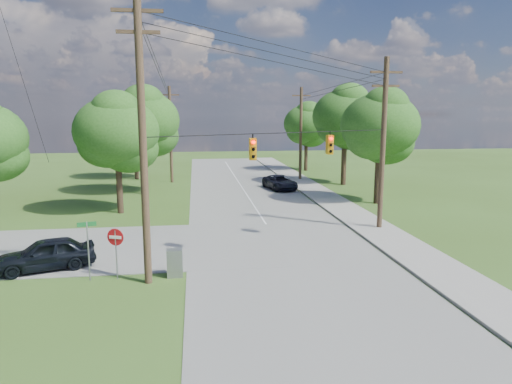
{
  "coord_description": "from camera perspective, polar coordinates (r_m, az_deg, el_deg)",
  "views": [
    {
      "loc": [
        -2.49,
        -18.65,
        7.12
      ],
      "look_at": [
        0.66,
        5.0,
        3.05
      ],
      "focal_mm": 32.0,
      "sensor_mm": 36.0,
      "label": 1
    }
  ],
  "objects": [
    {
      "name": "tree_w_mid",
      "position": [
        41.9,
        -13.94,
        8.67
      ],
      "size": [
        6.4,
        6.4,
        9.22
      ],
      "color": "#462F23",
      "rests_on": "ground"
    },
    {
      "name": "tree_w_near",
      "position": [
        34.12,
        -17.03,
        7.26
      ],
      "size": [
        6.0,
        6.0,
        8.4
      ],
      "color": "#462F23",
      "rests_on": "ground"
    },
    {
      "name": "tree_e_mid",
      "position": [
        47.11,
        11.1,
        9.25
      ],
      "size": [
        6.6,
        6.6,
        9.64
      ],
      "color": "#462F23",
      "rests_on": "ground"
    },
    {
      "name": "main_road",
      "position": [
        25.11,
        3.04,
        -6.77
      ],
      "size": [
        10.0,
        100.0,
        0.03
      ],
      "primitive_type": "cube",
      "color": "gray",
      "rests_on": "ground"
    },
    {
      "name": "control_cabinet",
      "position": [
        20.73,
        -10.12,
        -8.74
      ],
      "size": [
        0.71,
        0.52,
        1.25
      ],
      "primitive_type": "cube",
      "rotation": [
        0.0,
        0.0,
        0.03
      ],
      "color": "gray",
      "rests_on": "ground"
    },
    {
      "name": "pole_north_w",
      "position": [
        48.76,
        -10.63,
        7.18
      ],
      "size": [
        2.0,
        0.32,
        10.0
      ],
      "color": "brown",
      "rests_on": "ground"
    },
    {
      "name": "car_cross_dark",
      "position": [
        23.34,
        -24.79,
        -7.04
      ],
      "size": [
        4.64,
        3.03,
        1.47
      ],
      "primitive_type": "imported",
      "rotation": [
        0.0,
        0.0,
        -1.24
      ],
      "color": "black",
      "rests_on": "cross_road"
    },
    {
      "name": "tree_w_far",
      "position": [
        52.07,
        -14.95,
        8.41
      ],
      "size": [
        6.0,
        6.0,
        8.73
      ],
      "color": "#462F23",
      "rests_on": "ground"
    },
    {
      "name": "tree_e_far",
      "position": [
        58.37,
        6.33,
        8.45
      ],
      "size": [
        5.8,
        5.8,
        8.32
      ],
      "color": "#462F23",
      "rests_on": "ground"
    },
    {
      "name": "street_name_sign",
      "position": [
        20.92,
        -20.27,
        -6.04
      ],
      "size": [
        0.77,
        0.2,
        2.62
      ],
      "rotation": [
        0.0,
        0.0,
        0.21
      ],
      "color": "gray",
      "rests_on": "ground"
    },
    {
      "name": "ground",
      "position": [
        20.12,
        0.01,
        -11.04
      ],
      "size": [
        140.0,
        140.0,
        0.0
      ],
      "primitive_type": "plane",
      "color": "#36511B",
      "rests_on": "ground"
    },
    {
      "name": "pole_ne",
      "position": [
        29.04,
        15.6,
        6.07
      ],
      "size": [
        2.0,
        0.32,
        10.5
      ],
      "color": "brown",
      "rests_on": "ground"
    },
    {
      "name": "car_main_north",
      "position": [
        43.7,
        3.02,
        1.22
      ],
      "size": [
        3.1,
        5.15,
        1.34
      ],
      "primitive_type": "imported",
      "rotation": [
        0.0,
        0.0,
        0.19
      ],
      "color": "black",
      "rests_on": "main_road"
    },
    {
      "name": "traffic_signals",
      "position": [
        23.68,
        4.74,
        5.72
      ],
      "size": [
        4.91,
        3.27,
        1.05
      ],
      "color": "orange",
      "rests_on": "ground"
    },
    {
      "name": "do_not_enter_sign",
      "position": [
        20.69,
        -17.14,
        -6.03
      ],
      "size": [
        0.73,
        0.28,
        2.28
      ],
      "rotation": [
        0.0,
        0.0,
        -0.34
      ],
      "color": "gray",
      "rests_on": "ground"
    },
    {
      "name": "pole_sw",
      "position": [
        19.19,
        -14.0,
        6.73
      ],
      "size": [
        2.0,
        0.32,
        12.0
      ],
      "color": "brown",
      "rests_on": "ground"
    },
    {
      "name": "tree_e_near",
      "position": [
        37.57,
        15.24,
        8.02
      ],
      "size": [
        6.2,
        6.2,
        8.81
      ],
      "color": "#462F23",
      "rests_on": "ground"
    },
    {
      "name": "pole_north_e",
      "position": [
        50.01,
        5.61,
        7.36
      ],
      "size": [
        2.0,
        0.32,
        10.0
      ],
      "color": "brown",
      "rests_on": "ground"
    },
    {
      "name": "sidewalk_east",
      "position": [
        27.11,
        17.18,
        -5.86
      ],
      "size": [
        2.6,
        100.0,
        0.12
      ],
      "primitive_type": "cube",
      "color": "gray",
      "rests_on": "ground"
    },
    {
      "name": "power_lines",
      "position": [
        30.53,
        -0.07,
        13.5
      ],
      "size": [
        13.93,
        29.62,
        4.93
      ],
      "color": "black",
      "rests_on": "ground"
    }
  ]
}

